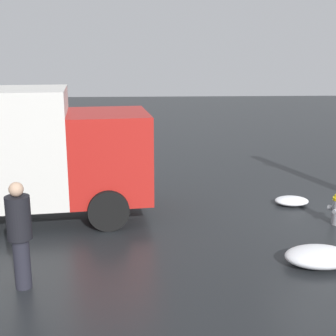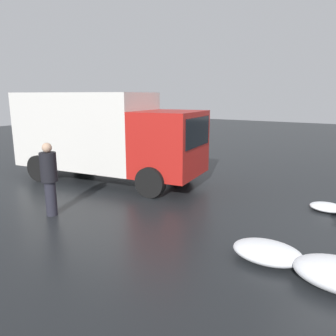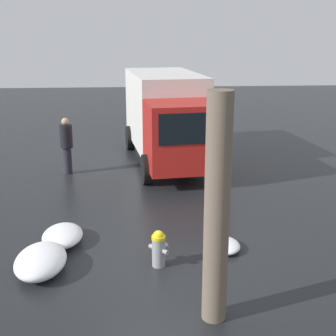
{
  "view_description": "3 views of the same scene",
  "coord_description": "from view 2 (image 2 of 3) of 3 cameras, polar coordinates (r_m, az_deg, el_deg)",
  "views": [
    {
      "loc": [
        4.34,
        9.71,
        3.82
      ],
      "look_at": [
        3.79,
        -0.62,
        1.2
      ],
      "focal_mm": 50.0,
      "sensor_mm": 36.0,
      "label": 1
    },
    {
      "loc": [
        -0.2,
        7.53,
        2.92
      ],
      "look_at": [
        4.54,
        0.02,
        0.93
      ],
      "focal_mm": 35.0,
      "sensor_mm": 36.0,
      "label": 2
    },
    {
      "loc": [
        -8.24,
        0.43,
        4.44
      ],
      "look_at": [
        4.27,
        -0.5,
        0.73
      ],
      "focal_mm": 50.0,
      "sensor_mm": 36.0,
      "label": 3
    }
  ],
  "objects": [
    {
      "name": "snow_pile_curbside",
      "position": [
        6.31,
        16.89,
        -13.83
      ],
      "size": [
        1.24,
        0.86,
        0.34
      ],
      "color": "white",
      "rests_on": "ground_plane"
    },
    {
      "name": "pedestrian",
      "position": [
        8.44,
        -19.99,
        -1.39
      ],
      "size": [
        0.39,
        0.39,
        1.81
      ],
      "rotation": [
        0.0,
        0.0,
        2.86
      ],
      "color": "#23232D",
      "rests_on": "ground_plane"
    },
    {
      "name": "snow_pile_by_hydrant",
      "position": [
        9.4,
        25.99,
        -6.16
      ],
      "size": [
        0.85,
        0.67,
        0.2
      ],
      "color": "white",
      "rests_on": "ground_plane"
    },
    {
      "name": "delivery_truck",
      "position": [
        11.48,
        -11.09,
        5.93
      ],
      "size": [
        6.75,
        3.12,
        3.0
      ],
      "rotation": [
        0.0,
        0.0,
        1.69
      ],
      "color": "red",
      "rests_on": "ground_plane"
    }
  ]
}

